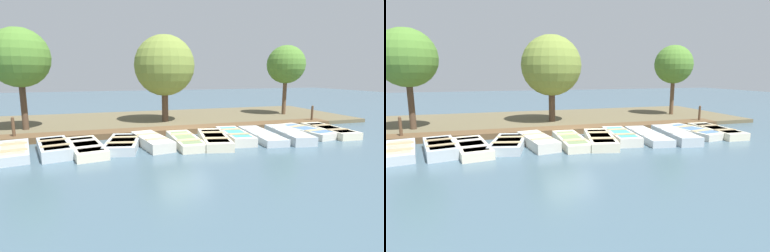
# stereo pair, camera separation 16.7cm
# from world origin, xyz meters

# --- Properties ---
(ground_plane) EXTENTS (80.00, 80.00, 0.00)m
(ground_plane) POSITION_xyz_m (0.00, 0.00, 0.00)
(ground_plane) COLOR #425B6B
(shore_bank) EXTENTS (8.00, 24.00, 0.22)m
(shore_bank) POSITION_xyz_m (-5.00, 0.00, 0.11)
(shore_bank) COLOR brown
(shore_bank) RESTS_ON ground_plane
(dock_walkway) EXTENTS (1.21, 17.79, 0.28)m
(dock_walkway) POSITION_xyz_m (-1.21, 0.00, 0.14)
(dock_walkway) COLOR brown
(dock_walkway) RESTS_ON ground_plane
(rowboat_0) EXTENTS (3.15, 1.63, 0.35)m
(rowboat_0) POSITION_xyz_m (1.21, -6.98, 0.17)
(rowboat_0) COLOR #B2BCC1
(rowboat_0) RESTS_ON ground_plane
(rowboat_1) EXTENTS (2.89, 1.67, 0.44)m
(rowboat_1) POSITION_xyz_m (1.28, -5.57, 0.22)
(rowboat_1) COLOR #B2BCC1
(rowboat_1) RESTS_ON ground_plane
(rowboat_2) EXTENTS (3.30, 1.70, 0.36)m
(rowboat_2) POSITION_xyz_m (1.43, -4.42, 0.18)
(rowboat_2) COLOR beige
(rowboat_2) RESTS_ON ground_plane
(rowboat_3) EXTENTS (2.90, 1.78, 0.37)m
(rowboat_3) POSITION_xyz_m (1.24, -3.00, 0.18)
(rowboat_3) COLOR #B2BCC1
(rowboat_3) RESTS_ON ground_plane
(rowboat_4) EXTENTS (3.01, 1.46, 0.43)m
(rowboat_4) POSITION_xyz_m (1.21, -1.81, 0.22)
(rowboat_4) COLOR beige
(rowboat_4) RESTS_ON ground_plane
(rowboat_5) EXTENTS (3.25, 1.10, 0.35)m
(rowboat_5) POSITION_xyz_m (1.35, -0.39, 0.17)
(rowboat_5) COLOR beige
(rowboat_5) RESTS_ON ground_plane
(rowboat_6) EXTENTS (3.42, 1.77, 0.39)m
(rowboat_6) POSITION_xyz_m (1.55, 0.87, 0.19)
(rowboat_6) COLOR beige
(rowboat_6) RESTS_ON ground_plane
(rowboat_7) EXTENTS (3.07, 1.33, 0.42)m
(rowboat_7) POSITION_xyz_m (1.21, 2.02, 0.21)
(rowboat_7) COLOR beige
(rowboat_7) RESTS_ON ground_plane
(rowboat_8) EXTENTS (3.67, 1.40, 0.33)m
(rowboat_8) POSITION_xyz_m (1.29, 3.34, 0.16)
(rowboat_8) COLOR #B2BCC1
(rowboat_8) RESTS_ON ground_plane
(rowboat_9) EXTENTS (3.45, 1.47, 0.42)m
(rowboat_9) POSITION_xyz_m (1.67, 4.55, 0.21)
(rowboat_9) COLOR #B2BCC1
(rowboat_9) RESTS_ON ground_plane
(rowboat_10) EXTENTS (3.29, 1.74, 0.34)m
(rowboat_10) POSITION_xyz_m (1.09, 5.95, 0.17)
(rowboat_10) COLOR beige
(rowboat_10) RESTS_ON ground_plane
(rowboat_11) EXTENTS (3.27, 1.25, 0.37)m
(rowboat_11) POSITION_xyz_m (1.34, 7.17, 0.18)
(rowboat_11) COLOR beige
(rowboat_11) RESTS_ON ground_plane
(mooring_post_near) EXTENTS (0.13, 0.13, 1.15)m
(mooring_post_near) POSITION_xyz_m (-1.24, -7.51, 0.58)
(mooring_post_near) COLOR brown
(mooring_post_near) RESTS_ON ground_plane
(mooring_post_far) EXTENTS (0.13, 0.13, 1.15)m
(mooring_post_far) POSITION_xyz_m (-1.24, 8.18, 0.58)
(mooring_post_far) COLOR brown
(mooring_post_far) RESTS_ON ground_plane
(park_tree_far_left) EXTENTS (2.89, 2.89, 5.22)m
(park_tree_far_left) POSITION_xyz_m (-3.25, -7.45, 3.75)
(park_tree_far_left) COLOR #4C3828
(park_tree_far_left) RESTS_ON ground_plane
(park_tree_left) EXTENTS (3.47, 3.47, 5.20)m
(park_tree_left) POSITION_xyz_m (-3.72, -0.16, 3.45)
(park_tree_left) COLOR #4C3828
(park_tree_left) RESTS_ON ground_plane
(park_tree_center) EXTENTS (2.56, 2.56, 4.89)m
(park_tree_center) POSITION_xyz_m (-4.40, 8.38, 3.58)
(park_tree_center) COLOR brown
(park_tree_center) RESTS_ON ground_plane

